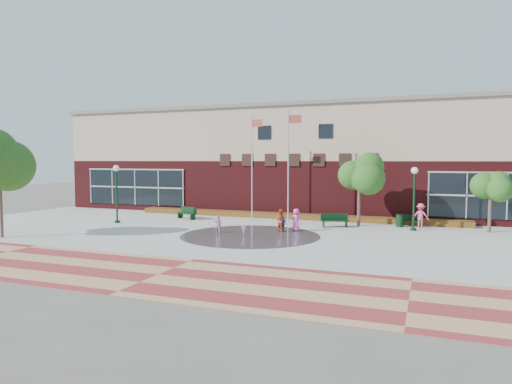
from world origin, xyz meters
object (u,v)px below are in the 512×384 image
(bench_left, at_px, (187,215))
(child_splash, at_px, (218,224))
(flagpole_left, at_px, (252,162))
(flagpole_right, at_px, (289,160))
(trash_can, at_px, (400,220))

(bench_left, distance_m, child_splash, 7.57)
(flagpole_left, xyz_separation_m, flagpole_right, (2.98, -0.42, 0.14))
(flagpole_right, height_order, child_splash, flagpole_right)
(bench_left, relative_size, trash_can, 2.13)
(flagpole_left, height_order, flagpole_right, flagpole_right)
(flagpole_left, height_order, child_splash, flagpole_left)
(child_splash, bearing_deg, flagpole_right, -130.34)
(flagpole_right, bearing_deg, trash_can, -0.50)
(flagpole_right, bearing_deg, flagpole_left, 164.76)
(bench_left, distance_m, trash_can, 15.79)
(flagpole_left, bearing_deg, child_splash, -85.22)
(flagpole_left, relative_size, trash_can, 8.87)
(trash_can, bearing_deg, flagpole_left, -177.36)
(flagpole_left, bearing_deg, flagpole_right, -4.84)
(flagpole_left, xyz_separation_m, bench_left, (-5.10, -0.98, -4.16))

